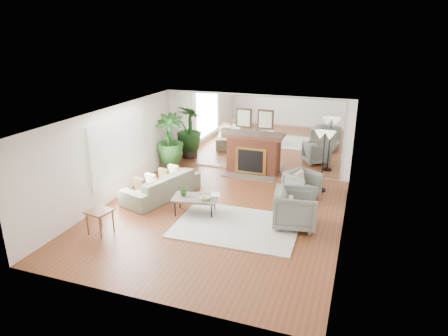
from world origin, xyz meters
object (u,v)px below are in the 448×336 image
at_px(armchair_front, 296,209).
at_px(potted_ficus, 170,141).
at_px(floor_lamp, 325,140).
at_px(fireplace, 252,154).
at_px(armchair_back, 302,184).
at_px(sofa, 162,186).
at_px(coffee_table, 195,198).
at_px(side_table, 100,214).

height_order(armchair_front, potted_ficus, potted_ficus).
bearing_deg(potted_ficus, floor_lamp, -2.03).
xyz_separation_m(fireplace, armchair_back, (1.81, -1.39, -0.29)).
bearing_deg(sofa, armchair_back, 126.25).
relative_size(coffee_table, floor_lamp, 0.68).
bearing_deg(side_table, armchair_back, 42.19).
bearing_deg(fireplace, potted_ficus, -167.44).
height_order(sofa, armchair_front, armchair_front).
height_order(armchair_back, floor_lamp, floor_lamp).
distance_m(armchair_front, side_table, 4.47).
height_order(fireplace, armchair_back, fireplace).
distance_m(armchair_back, armchair_front, 1.81).
relative_size(fireplace, potted_ficus, 1.10).
bearing_deg(potted_ficus, sofa, -69.74).
relative_size(armchair_back, potted_ficus, 0.43).
height_order(sofa, side_table, sofa).
distance_m(fireplace, coffee_table, 3.38).
height_order(fireplace, coffee_table, fireplace).
bearing_deg(floor_lamp, armchair_front, -97.50).
bearing_deg(floor_lamp, side_table, -136.20).
bearing_deg(coffee_table, armchair_back, 39.39).
xyz_separation_m(armchair_front, floor_lamp, (0.32, 2.44, 1.05)).
relative_size(potted_ficus, floor_lamp, 1.06).
distance_m(coffee_table, floor_lamp, 3.96).
height_order(armchair_front, floor_lamp, floor_lamp).
bearing_deg(floor_lamp, potted_ficus, 177.97).
bearing_deg(side_table, sofa, 81.90).
distance_m(side_table, floor_lamp, 6.20).
relative_size(coffee_table, side_table, 2.10).
height_order(fireplace, side_table, fireplace).
bearing_deg(floor_lamp, armchair_back, -125.11).
bearing_deg(fireplace, sofa, -124.33).
bearing_deg(fireplace, floor_lamp, -18.42).
xyz_separation_m(sofa, armchair_front, (3.76, -0.52, 0.11)).
bearing_deg(sofa, side_table, 8.67).
xyz_separation_m(coffee_table, floor_lamp, (2.80, 2.57, 1.10)).
height_order(fireplace, armchair_front, fireplace).
xyz_separation_m(armchair_back, floor_lamp, (0.45, 0.64, 1.14)).
distance_m(armchair_front, potted_ficus, 5.26).
relative_size(fireplace, coffee_table, 1.72).
height_order(armchair_back, potted_ficus, potted_ficus).
bearing_deg(armchair_back, armchair_front, -145.38).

